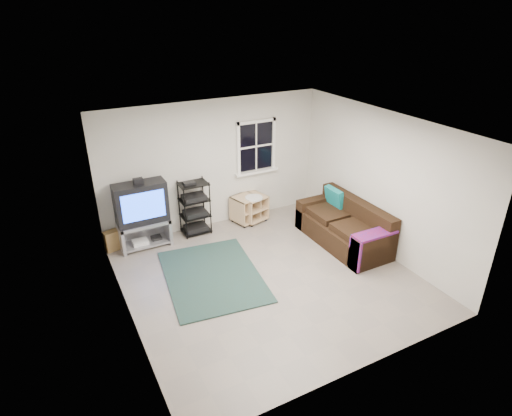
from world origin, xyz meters
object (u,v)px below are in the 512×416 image
side_table_left (244,208)px  sofa (345,228)px  av_rack (195,211)px  side_table_right (251,206)px  tv_unit (142,210)px

side_table_left → sofa: sofa is taller
side_table_left → av_rack: bearing=179.9°
side_table_right → side_table_left: bearing=170.2°
tv_unit → side_table_right: (2.29, 0.01, -0.43)m
side_table_left → sofa: 2.16m
sofa → side_table_left: bearing=127.4°
tv_unit → av_rack: 1.08m
tv_unit → av_rack: (1.04, 0.04, -0.28)m
av_rack → sofa: (2.40, -1.72, -0.16)m
av_rack → side_table_left: bearing=-0.1°
tv_unit → sofa: size_ratio=0.69×
tv_unit → side_table_right: bearing=0.1°
side_table_right → sofa: sofa is taller
side_table_left → side_table_right: (0.16, -0.03, 0.03)m
tv_unit → av_rack: tv_unit is taller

